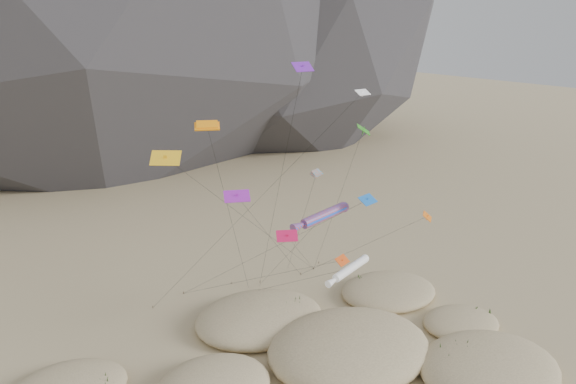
{
  "coord_description": "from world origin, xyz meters",
  "views": [
    {
      "loc": [
        -28.74,
        -34.36,
        32.05
      ],
      "look_at": [
        -0.29,
        12.0,
        15.64
      ],
      "focal_mm": 35.0,
      "sensor_mm": 36.0,
      "label": 1
    }
  ],
  "objects": [
    {
      "name": "kite_stakes",
      "position": [
        1.82,
        23.91,
        0.15
      ],
      "size": [
        23.92,
        3.93,
        0.3
      ],
      "color": "#3F2D1E",
      "rests_on": "ground"
    },
    {
      "name": "rainbow_tube_kite",
      "position": [
        2.12,
        9.28,
        13.43
      ],
      "size": [
        7.68,
        14.8,
        14.29
      ],
      "color": "red",
      "rests_on": "ground"
    },
    {
      "name": "white_tube_kite",
      "position": [
        2.81,
        5.58,
        8.82
      ],
      "size": [
        7.06,
        17.89,
        9.5
      ],
      "color": "white",
      "rests_on": "ground"
    },
    {
      "name": "orange_parafoil",
      "position": [
        -8.25,
        13.19,
        22.7
      ],
      "size": [
        10.28,
        10.89,
        23.48
      ],
      "color": "orange",
      "rests_on": "ground"
    },
    {
      "name": "dunes",
      "position": [
        -1.66,
        3.6,
        0.76
      ],
      "size": [
        49.03,
        33.89,
        4.37
      ],
      "color": "#CCB789",
      "rests_on": "ground"
    },
    {
      "name": "multi_parafoil",
      "position": [
        5.64,
        15.68,
        15.77
      ],
      "size": [
        3.4,
        10.82,
        16.38
      ],
      "color": "#FF581A",
      "rests_on": "ground"
    },
    {
      "name": "delta_kites",
      "position": [
        1.84,
        11.32,
        17.26
      ],
      "size": [
        30.36,
        20.4,
        28.63
      ],
      "color": "yellow",
      "rests_on": "ground"
    },
    {
      "name": "dune_grass",
      "position": [
        -1.06,
        3.76,
        0.85
      ],
      "size": [
        42.33,
        28.27,
        1.55
      ],
      "color": "black",
      "rests_on": "ground"
    }
  ]
}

